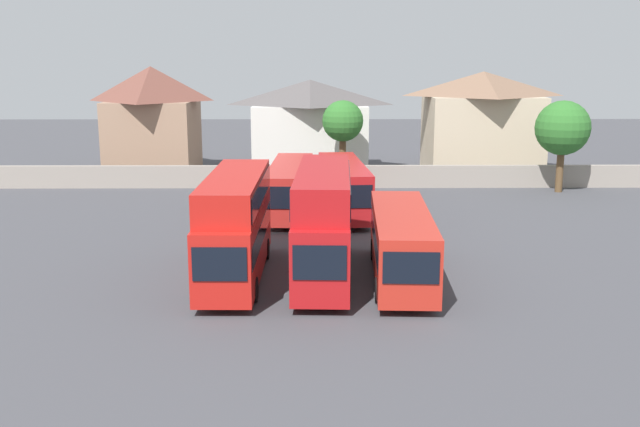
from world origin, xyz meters
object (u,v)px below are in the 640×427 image
bus_3 (402,241)px  house_terrace_right (482,122)px  bus_4 (290,186)px  bus_2 (323,218)px  tree_behind_wall (343,122)px  bus_1 (236,221)px  bus_5 (344,185)px  house_terrace_centre (310,125)px  house_terrace_left (153,119)px  tree_left_of_lot (563,128)px

bus_3 → house_terrace_right: (10.87, 31.85, 2.72)m
bus_4 → house_terrace_right: house_terrace_right is taller
house_terrace_right → bus_4: bearing=-134.2°
bus_2 → tree_behind_wall: tree_behind_wall is taller
bus_1 → bus_2: (4.15, 0.17, 0.11)m
bus_5 → house_terrace_right: bearing=139.1°
bus_2 → bus_3: bearing=84.7°
house_terrace_centre → bus_2: bearing=-88.6°
house_terrace_left → tree_behind_wall: size_ratio=1.39×
bus_5 → tree_left_of_lot: size_ratio=1.61×
bus_4 → house_terrace_left: 21.63m
house_terrace_left → house_terrace_centre: (14.03, 1.02, -0.62)m
house_terrace_right → tree_left_of_lot: bearing=-66.2°
house_terrace_centre → house_terrace_left: bearing=-175.8°
bus_4 → bus_5: size_ratio=1.02×
bus_4 → house_terrace_centre: (1.24, 18.21, 2.32)m
bus_5 → tree_behind_wall: 12.79m
bus_2 → house_terrace_left: bearing=-152.6°
house_terrace_left → tree_left_of_lot: bearing=-15.7°
house_terrace_right → bus_5: bearing=-127.1°
bus_4 → house_terrace_centre: house_terrace_centre is taller
bus_5 → house_terrace_centre: (-2.31, 18.36, 2.26)m
tree_behind_wall → bus_2: bearing=-94.2°
bus_1 → house_terrace_left: bearing=-160.7°
bus_3 → bus_1: bearing=-89.5°
bus_2 → tree_behind_wall: (1.96, 26.56, 2.12)m
bus_1 → bus_2: 4.15m
bus_2 → tree_left_of_lot: bearing=141.9°
bus_3 → bus_5: bus_5 is taller
bus_2 → house_terrace_right: 34.63m
bus_1 → bus_2: bus_2 is taller
bus_2 → tree_left_of_lot: tree_left_of_lot is taller
bus_1 → house_terrace_centre: 32.88m
house_terrace_left → bus_1: bearing=-71.4°
bus_2 → house_terrace_left: house_terrace_left is taller
tree_left_of_lot → tree_behind_wall: (-16.72, 4.50, 0.10)m
bus_3 → bus_5: bearing=-168.8°
bus_2 → house_terrace_centre: (-0.77, 32.51, 1.31)m
bus_3 → tree_left_of_lot: tree_left_of_lot is taller
bus_3 → bus_5: size_ratio=0.96×
house_terrace_right → tree_left_of_lot: 10.18m
bus_3 → bus_4: bus_4 is taller
bus_2 → house_terrace_right: (14.57, 31.37, 1.69)m
bus_4 → house_terrace_centre: size_ratio=1.08×
house_terrace_left → house_terrace_centre: 14.08m
tree_behind_wall → house_terrace_right: bearing=20.9°
bus_4 → tree_left_of_lot: size_ratio=1.64×
bus_2 → bus_5: bearing=176.0°
house_terrace_centre → house_terrace_right: bearing=-4.3°
bus_1 → house_terrace_left: (-10.65, 31.66, 2.05)m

